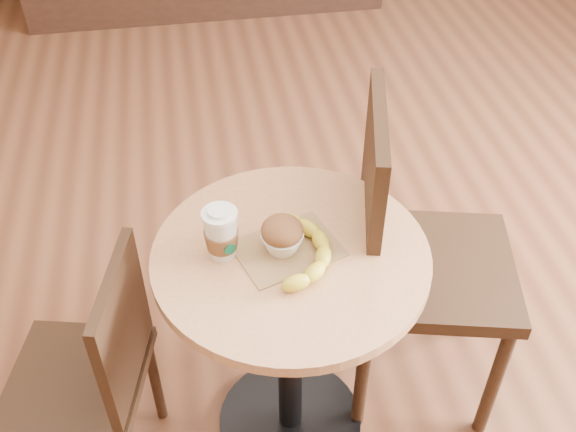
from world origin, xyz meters
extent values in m
plane|color=brown|center=(0.00, 0.00, 0.00)|extent=(7.00, 7.00, 0.00)
cylinder|color=black|center=(0.00, 0.03, 0.01)|extent=(0.44, 0.44, 0.02)
cylinder|color=black|center=(0.00, 0.03, 0.38)|extent=(0.07, 0.07, 0.72)
cylinder|color=tan|center=(0.00, 0.03, 0.73)|extent=(0.67, 0.67, 0.03)
cube|color=black|center=(-0.57, 0.02, 0.39)|extent=(0.42, 0.42, 0.03)
cylinder|color=black|center=(-0.68, 0.19, 0.20)|extent=(0.03, 0.03, 0.39)
cylinder|color=black|center=(-0.39, 0.13, 0.20)|extent=(0.03, 0.03, 0.39)
cube|color=black|center=(-0.41, -0.02, 0.61)|extent=(0.10, 0.33, 0.36)
cube|color=black|center=(0.44, 0.14, 0.50)|extent=(0.54, 0.54, 0.04)
cylinder|color=black|center=(0.58, -0.09, 0.25)|extent=(0.04, 0.04, 0.50)
cylinder|color=black|center=(0.67, 0.28, 0.25)|extent=(0.04, 0.04, 0.50)
cylinder|color=black|center=(0.21, 0.00, 0.25)|extent=(0.04, 0.04, 0.50)
cylinder|color=black|center=(0.30, 0.37, 0.25)|extent=(0.04, 0.04, 0.50)
cube|color=black|center=(0.25, 0.19, 0.78)|extent=(0.13, 0.42, 0.47)
cube|color=olive|center=(0.00, 0.04, 0.75)|extent=(0.28, 0.25, 0.00)
cylinder|color=white|center=(-0.16, 0.05, 0.88)|extent=(0.08, 0.08, 0.01)
cylinder|color=white|center=(-0.16, 0.05, 0.89)|extent=(0.05, 0.05, 0.01)
cylinder|color=#074A2E|center=(-0.14, 0.01, 0.80)|extent=(0.03, 0.01, 0.03)
ellipsoid|color=brown|center=(-0.01, 0.04, 0.81)|extent=(0.10, 0.10, 0.07)
ellipsoid|color=beige|center=(-0.01, 0.04, 0.83)|extent=(0.04, 0.04, 0.02)
camera|label=1|loc=(-0.20, -1.10, 1.88)|focal=42.00mm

